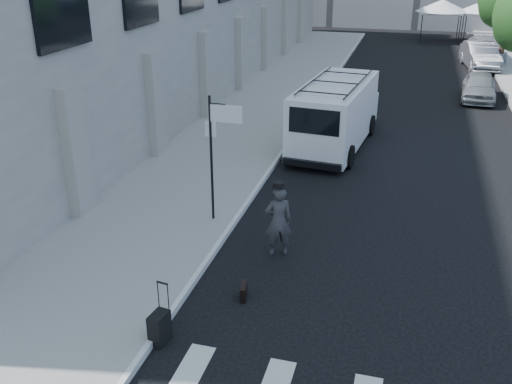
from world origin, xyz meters
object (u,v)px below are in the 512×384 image
Objects in this scene: businessman at (278,221)px; parked_car_b at (480,56)px; cargo_van at (336,114)px; parked_car_a at (479,87)px; suitcase at (160,328)px; parked_car_c at (485,49)px; briefcase at (244,292)px.

businessman is 26.63m from parked_car_b.
businessman is at bearing -85.42° from cargo_van.
cargo_van is at bearing -115.79° from businessman.
parked_car_a is 0.81× the size of parked_car_b.
cargo_van is 1.71× the size of parked_car_a.
businessman is at bearing -111.89° from parked_car_b.
suitcase is 0.19× the size of cargo_van.
parked_car_c is (1.21, 11.21, 0.08)m from parked_car_a.
parked_car_b is (6.71, 25.77, -0.13)m from businessman.
parked_car_a is 0.76× the size of parked_car_c.
cargo_van reaches higher than briefcase.
parked_car_c is (8.68, 32.83, 0.42)m from suitcase.
parked_car_c is at bearing 72.74° from parked_car_b.
cargo_van is 1.39× the size of parked_car_b.
briefcase is 0.09× the size of parked_car_c.
suitcase reaches higher than briefcase.
businessman reaches higher than briefcase.
cargo_van is at bearing 77.50° from briefcase.
cargo_van reaches higher than suitcase.
businessman is 1.47× the size of suitcase.
parked_car_a is at bearing 79.55° from suitcase.
suitcase is at bearing -112.58° from parked_car_b.
parked_car_b reaches higher than suitcase.
parked_car_a reaches higher than suitcase.
parked_car_b is (8.14, 29.77, 0.47)m from suitcase.
cargo_van is 21.29m from parked_car_c.
parked_car_c is at bearing 76.07° from cargo_van.
parked_car_a is at bearing -133.74° from businessman.
businessman is 0.28× the size of cargo_van.
cargo_van is 10.65m from parked_car_a.
briefcase is 20.73m from parked_car_a.
parked_car_b is at bearing 89.22° from parked_car_a.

